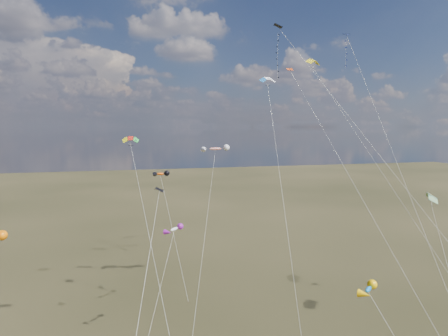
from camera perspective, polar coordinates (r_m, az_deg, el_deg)
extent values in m
cube|color=black|center=(51.60, 7.72, 19.47)|extent=(1.16, 1.23, 0.46)
cylinder|color=silver|center=(44.93, 24.32, -2.28)|extent=(18.41, 23.95, 36.29)
cube|color=#0C1244|center=(60.09, 17.09, 17.80)|extent=(1.08, 1.06, 0.35)
cylinder|color=silver|center=(49.12, 24.22, -1.32)|extent=(0.37, 24.62, 36.79)
cube|color=black|center=(36.47, -9.20, -3.06)|extent=(0.88, 0.93, 0.37)
cylinder|color=silver|center=(32.68, -12.27, -21.31)|extent=(4.97, 13.58, 18.50)
cube|color=#D64716|center=(49.74, 9.39, 13.75)|extent=(0.84, 0.77, 0.36)
cylinder|color=silver|center=(40.12, 20.66, -6.90)|extent=(5.77, 26.48, 31.00)
cylinder|color=silver|center=(54.75, 23.10, -2.36)|extent=(13.71, 18.48, 33.42)
cylinder|color=silver|center=(48.43, 8.52, -4.42)|extent=(3.78, 21.10, 31.02)
cylinder|color=silver|center=(42.30, -10.10, -11.66)|extent=(3.63, 11.91, 22.86)
ellipsoid|color=#F1530C|center=(62.96, -9.07, -0.84)|extent=(2.42, 1.61, 1.06)
cylinder|color=silver|center=(59.85, -7.21, -9.37)|extent=(2.59, 9.96, 16.83)
cube|color=#332316|center=(58.23, -5.08, -18.54)|extent=(0.10, 0.10, 0.12)
ellipsoid|color=white|center=(45.95, -7.12, -8.64)|extent=(2.37, 2.46, 0.75)
cylinder|color=silver|center=(44.57, -9.45, -17.74)|extent=(4.60, 6.82, 12.63)
ellipsoid|color=red|center=(60.30, -1.24, 2.77)|extent=(3.82, 1.17, 1.12)
cylinder|color=silver|center=(53.28, -2.69, -9.01)|extent=(6.79, 16.37, 20.85)
ellipsoid|color=blue|center=(35.18, 19.93, -15.97)|extent=(2.26, 2.04, 0.90)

